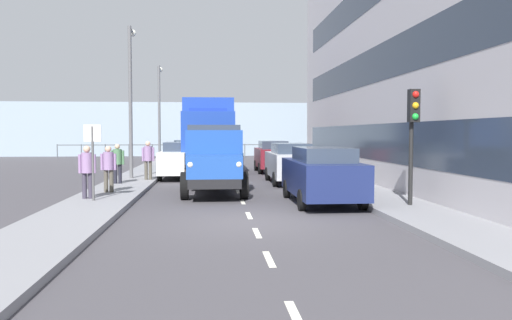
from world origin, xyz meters
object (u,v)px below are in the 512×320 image
pedestrian_with_bag (108,165)px  car_navy_kerbside_near (322,174)px  pedestrian_strolling (118,160)px  street_sign (93,149)px  car_white_oppositeside_0 (181,159)px  car_teal_oppositeside_1 (187,154)px  lamp_post_promenade (131,88)px  lorry_cargo_blue (209,134)px  pedestrian_couple_b (148,157)px  car_silver_kerbside_1 (290,162)px  pedestrian_in_dark_coat (87,168)px  truck_vintage_blue (214,161)px  lamp_post_far (159,106)px  traffic_light_near (413,121)px  car_maroon_kerbside_2 (273,156)px

pedestrian_with_bag → car_navy_kerbside_near: bearing=161.6°
pedestrian_strolling → street_sign: bearing=92.3°
car_white_oppositeside_0 → car_teal_oppositeside_1: (-0.00, -6.08, -0.00)m
car_navy_kerbside_near → lamp_post_promenade: lamp_post_promenade is taller
lorry_cargo_blue → pedestrian_strolling: (3.57, 6.05, -1.01)m
pedestrian_couple_b → lorry_cargo_blue: bearing=-119.8°
car_silver_kerbside_1 → pedestrian_in_dark_coat: bearing=38.0°
car_navy_kerbside_near → truck_vintage_blue: bearing=-38.3°
truck_vintage_blue → car_white_oppositeside_0: 6.80m
pedestrian_couple_b → lamp_post_far: (0.54, -10.56, 2.76)m
truck_vintage_blue → pedestrian_in_dark_coat: truck_vintage_blue is taller
car_teal_oppositeside_1 → pedestrian_in_dark_coat: (2.35, 14.62, 0.21)m
car_navy_kerbside_near → traffic_light_near: 3.15m
truck_vintage_blue → lamp_post_far: size_ratio=0.91×
car_silver_kerbside_1 → pedestrian_strolling: bearing=7.7°
lorry_cargo_blue → pedestrian_couple_b: size_ratio=4.95×
car_silver_kerbside_1 → lamp_post_promenade: 7.81m
truck_vintage_blue → pedestrian_couple_b: (2.79, -4.29, -0.06)m
car_silver_kerbside_1 → pedestrian_strolling: size_ratio=2.77×
car_navy_kerbside_near → car_maroon_kerbside_2: 12.36m
car_white_oppositeside_0 → pedestrian_with_bag: same height
lamp_post_far → car_silver_kerbside_1: bearing=120.5°
car_teal_oppositeside_1 → pedestrian_strolling: bearing=77.2°
lamp_post_promenade → truck_vintage_blue: bearing=124.3°
car_white_oppositeside_0 → pedestrian_couple_b: bearing=61.4°
lamp_post_promenade → car_navy_kerbside_near: bearing=131.1°
car_silver_kerbside_1 → lamp_post_promenade: (6.90, -1.68, 3.24)m
traffic_light_near → pedestrian_with_bag: bearing=-23.6°
truck_vintage_blue → lamp_post_promenade: bearing=-55.7°
pedestrian_in_dark_coat → pedestrian_strolling: bearing=-90.9°
pedestrian_strolling → truck_vintage_blue: bearing=144.4°
pedestrian_in_dark_coat → lamp_post_far: size_ratio=0.26×
car_silver_kerbside_1 → traffic_light_near: 8.32m
pedestrian_with_bag → lamp_post_promenade: (0.09, -5.65, 3.07)m
car_maroon_kerbside_2 → pedestrian_in_dark_coat: size_ratio=2.38×
car_teal_oppositeside_1 → pedestrian_strolling: size_ratio=2.54×
car_navy_kerbside_near → lamp_post_far: 18.85m
car_navy_kerbside_near → pedestrian_strolling: (7.05, -5.28, 0.17)m
pedestrian_couple_b → car_teal_oppositeside_1: bearing=-98.6°
car_teal_oppositeside_1 → pedestrian_with_bag: bearing=81.1°
car_silver_kerbside_1 → car_navy_kerbside_near: bearing=90.0°
car_navy_kerbside_near → pedestrian_with_bag: size_ratio=2.89×
pedestrian_strolling → pedestrian_in_dark_coat: bearing=89.1°
car_navy_kerbside_near → traffic_light_near: size_ratio=1.42×
car_white_oppositeside_0 → pedestrian_in_dark_coat: bearing=74.6°
pedestrian_with_bag → traffic_light_near: size_ratio=0.49×
pedestrian_with_bag → pedestrian_strolling: size_ratio=1.00×
pedestrian_in_dark_coat → lamp_post_promenade: size_ratio=0.24×
pedestrian_with_bag → pedestrian_strolling: 3.02m
pedestrian_with_bag → lamp_post_far: lamp_post_far is taller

